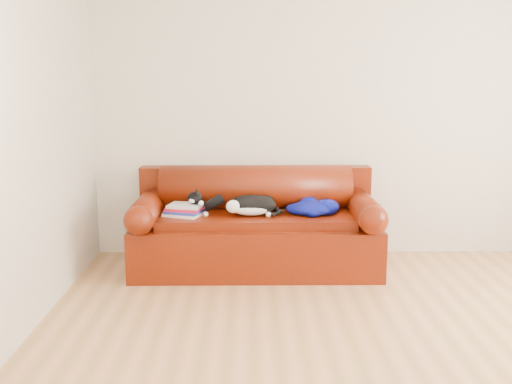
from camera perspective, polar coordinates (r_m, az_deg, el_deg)
ground at (r=3.99m, az=11.44°, el=-13.80°), size 4.50×4.50×0.00m
room_shell at (r=3.68m, az=14.29°, el=10.75°), size 4.52×4.02×2.61m
sofa_base at (r=5.23m, az=-0.02°, el=-4.81°), size 2.10×0.90×0.50m
sofa_back at (r=5.40m, az=-0.04°, el=-1.00°), size 2.10×1.01×0.88m
book_stack at (r=5.10m, az=-6.82°, el=-1.72°), size 0.36×0.32×0.10m
cat at (r=5.06m, az=-0.51°, el=-1.32°), size 0.62×0.35×0.22m
blanket at (r=5.15m, az=5.35°, el=-1.45°), size 0.52×0.43×0.14m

